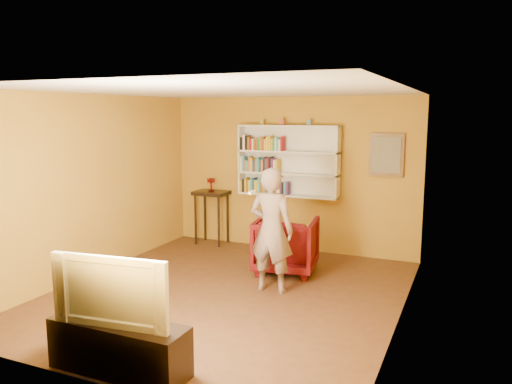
# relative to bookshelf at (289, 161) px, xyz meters

# --- Properties ---
(room_shell) EXTENTS (5.30, 5.80, 2.88)m
(room_shell) POSITION_rel_bookshelf_xyz_m (0.00, -2.41, -0.58)
(room_shell) COLOR #462A16
(room_shell) RESTS_ON ground
(bookshelf) EXTENTS (1.80, 0.29, 1.23)m
(bookshelf) POSITION_rel_bookshelf_xyz_m (0.00, 0.00, 0.00)
(bookshelf) COLOR white
(bookshelf) RESTS_ON room_shell
(books_row_lower) EXTENTS (0.90, 0.19, 0.26)m
(books_row_lower) POSITION_rel_bookshelf_xyz_m (-0.42, -0.11, -0.47)
(books_row_lower) COLOR gold
(books_row_lower) RESTS_ON bookshelf
(books_row_middle) EXTENTS (0.71, 0.19, 0.27)m
(books_row_middle) POSITION_rel_bookshelf_xyz_m (-0.50, -0.11, -0.08)
(books_row_middle) COLOR silver
(books_row_middle) RESTS_ON bookshelf
(books_row_upper) EXTENTS (0.80, 0.19, 0.27)m
(books_row_upper) POSITION_rel_bookshelf_xyz_m (-0.47, -0.11, 0.29)
(books_row_upper) COLOR black
(books_row_upper) RESTS_ON bookshelf
(ornament_left) EXTENTS (0.07, 0.07, 0.10)m
(ornament_left) POSITION_rel_bookshelf_xyz_m (-0.49, -0.06, 0.67)
(ornament_left) COLOR olive
(ornament_left) RESTS_ON bookshelf
(ornament_centre) EXTENTS (0.08, 0.08, 0.11)m
(ornament_centre) POSITION_rel_bookshelf_xyz_m (-0.12, -0.06, 0.67)
(ornament_centre) COLOR #AE4E3A
(ornament_centre) RESTS_ON bookshelf
(ornament_right) EXTENTS (0.07, 0.07, 0.09)m
(ornament_right) POSITION_rel_bookshelf_xyz_m (0.37, -0.06, 0.67)
(ornament_right) COLOR slate
(ornament_right) RESTS_ON bookshelf
(framed_painting) EXTENTS (0.55, 0.05, 0.70)m
(framed_painting) POSITION_rel_bookshelf_xyz_m (1.65, 0.05, 0.16)
(framed_painting) COLOR brown
(framed_painting) RESTS_ON room_shell
(console_table) EXTENTS (0.61, 0.46, 0.99)m
(console_table) POSITION_rel_bookshelf_xyz_m (-1.47, -0.16, -0.77)
(console_table) COLOR black
(console_table) RESTS_ON ground
(ruby_lustre) EXTENTS (0.15, 0.15, 0.25)m
(ruby_lustre) POSITION_rel_bookshelf_xyz_m (-1.47, -0.16, -0.43)
(ruby_lustre) COLOR maroon
(ruby_lustre) RESTS_ON console_table
(armchair) EXTENTS (1.03, 1.06, 0.85)m
(armchair) POSITION_rel_bookshelf_xyz_m (0.39, -1.19, -1.17)
(armchair) COLOR #45040B
(armchair) RESTS_ON ground
(person) EXTENTS (0.63, 0.42, 1.71)m
(person) POSITION_rel_bookshelf_xyz_m (0.50, -2.07, -0.74)
(person) COLOR #766056
(person) RESTS_ON ground
(game_remote) EXTENTS (0.04, 0.15, 0.04)m
(game_remote) POSITION_rel_bookshelf_xyz_m (0.36, -2.40, -0.18)
(game_remote) COLOR white
(game_remote) RESTS_ON person
(tv_cabinet) EXTENTS (1.37, 0.41, 0.49)m
(tv_cabinet) POSITION_rel_bookshelf_xyz_m (0.01, -4.66, -1.35)
(tv_cabinet) COLOR black
(tv_cabinet) RESTS_ON ground
(television) EXTENTS (1.17, 0.29, 0.67)m
(television) POSITION_rel_bookshelf_xyz_m (0.01, -4.66, -0.77)
(television) COLOR black
(television) RESTS_ON tv_cabinet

